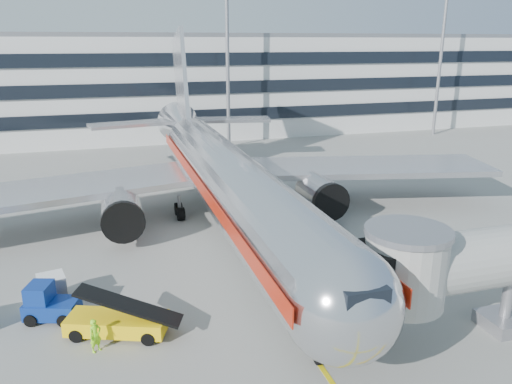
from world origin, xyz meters
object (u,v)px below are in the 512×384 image
object	(u,v)px
main_jet	(222,173)
baggage_tug	(48,304)
belt_loader	(117,322)
ramp_worker	(95,336)
cargo_container_left	(52,288)

from	to	relation	value
main_jet	baggage_tug	xyz separation A→B (m)	(-12.36, -11.91, -3.34)
belt_loader	ramp_worker	bearing A→B (deg)	-130.07
main_jet	cargo_container_left	world-z (taller)	main_jet
main_jet	cargo_container_left	xyz separation A→B (m)	(-12.36, -9.78, -3.45)
belt_loader	baggage_tug	world-z (taller)	belt_loader
main_jet	ramp_worker	xyz separation A→B (m)	(-9.92, -15.73, -3.38)
baggage_tug	cargo_container_left	size ratio (longest dim) A/B	1.77
main_jet	cargo_container_left	size ratio (longest dim) A/B	29.30
main_jet	baggage_tug	distance (m)	17.49
belt_loader	ramp_worker	distance (m)	1.62
belt_loader	cargo_container_left	size ratio (longest dim) A/B	3.10
baggage_tug	cargo_container_left	xyz separation A→B (m)	(-0.00, 2.13, -0.11)
cargo_container_left	ramp_worker	xyz separation A→B (m)	(2.44, -5.95, 0.07)
cargo_container_left	ramp_worker	world-z (taller)	ramp_worker
main_jet	belt_loader	xyz separation A→B (m)	(-8.88, -14.49, -3.52)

